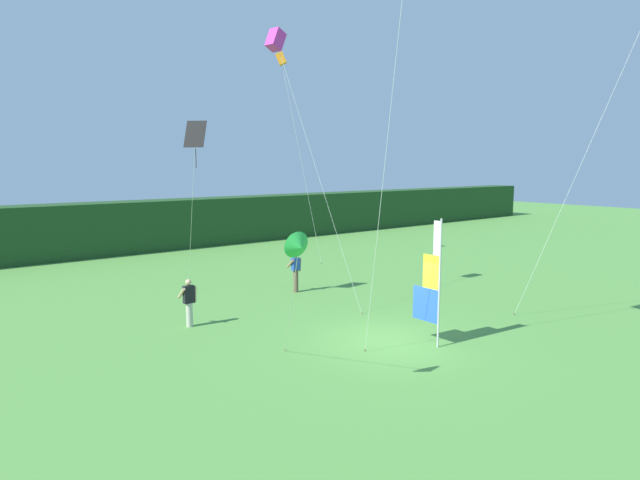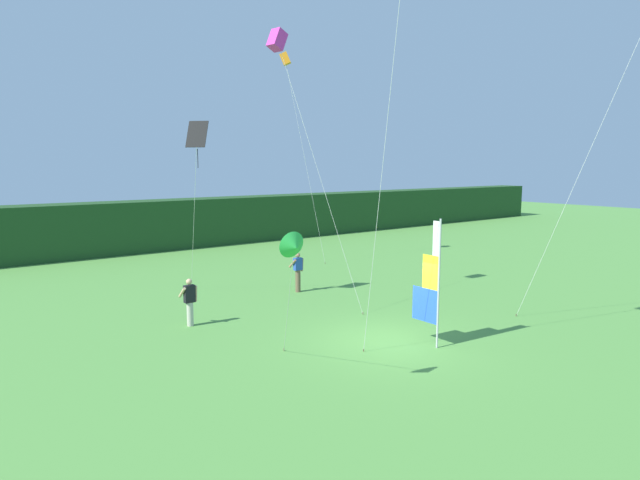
{
  "view_description": "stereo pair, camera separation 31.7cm",
  "coord_description": "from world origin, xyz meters",
  "px_view_note": "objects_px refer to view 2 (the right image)",
  "views": [
    {
      "loc": [
        -11.82,
        -11.38,
        5.42
      ],
      "look_at": [
        -0.85,
        2.38,
        2.95
      ],
      "focal_mm": 30.6,
      "sensor_mm": 36.0,
      "label": 1
    },
    {
      "loc": [
        -11.57,
        -11.57,
        5.42
      ],
      "look_at": [
        -0.85,
        2.38,
        2.95
      ],
      "focal_mm": 30.6,
      "sensor_mm": 36.0,
      "label": 2
    }
  ],
  "objects_px": {
    "person_mid_field": "(190,301)",
    "kite_orange_box_2": "(286,61)",
    "person_near_banner": "(298,271)",
    "kite_black_diamond_1": "(197,141)",
    "banner_flag": "(431,285)",
    "kite_green_delta_5": "(294,247)",
    "kite_magenta_box_0": "(278,42)"
  },
  "relations": [
    {
      "from": "person_mid_field",
      "to": "kite_orange_box_2",
      "type": "height_order",
      "value": "kite_orange_box_2"
    },
    {
      "from": "person_near_banner",
      "to": "kite_black_diamond_1",
      "type": "xyz_separation_m",
      "value": [
        -4.25,
        0.42,
        5.36
      ]
    },
    {
      "from": "kite_black_diamond_1",
      "to": "kite_orange_box_2",
      "type": "distance_m",
      "value": 10.51
    },
    {
      "from": "banner_flag",
      "to": "person_mid_field",
      "type": "height_order",
      "value": "banner_flag"
    },
    {
      "from": "person_near_banner",
      "to": "kite_orange_box_2",
      "type": "xyz_separation_m",
      "value": [
        3.48,
        5.94,
        9.87
      ]
    },
    {
      "from": "banner_flag",
      "to": "person_mid_field",
      "type": "xyz_separation_m",
      "value": [
        -4.87,
        6.26,
        -0.99
      ]
    },
    {
      "from": "banner_flag",
      "to": "kite_green_delta_5",
      "type": "distance_m",
      "value": 5.89
    },
    {
      "from": "banner_flag",
      "to": "kite_magenta_box_0",
      "type": "distance_m",
      "value": 10.43
    },
    {
      "from": "kite_green_delta_5",
      "to": "person_mid_field",
      "type": "bearing_deg",
      "value": 84.54
    },
    {
      "from": "banner_flag",
      "to": "kite_black_diamond_1",
      "type": "distance_m",
      "value": 10.15
    },
    {
      "from": "kite_black_diamond_1",
      "to": "kite_green_delta_5",
      "type": "height_order",
      "value": "kite_black_diamond_1"
    },
    {
      "from": "banner_flag",
      "to": "person_near_banner",
      "type": "xyz_separation_m",
      "value": [
        0.86,
        8.07,
        -0.94
      ]
    },
    {
      "from": "kite_green_delta_5",
      "to": "person_near_banner",
      "type": "bearing_deg",
      "value": 54.42
    },
    {
      "from": "person_near_banner",
      "to": "kite_orange_box_2",
      "type": "distance_m",
      "value": 12.03
    },
    {
      "from": "kite_magenta_box_0",
      "to": "kite_green_delta_5",
      "type": "xyz_separation_m",
      "value": [
        -4.58,
        -7.55,
        -6.19
      ]
    },
    {
      "from": "person_mid_field",
      "to": "kite_black_diamond_1",
      "type": "relative_size",
      "value": 0.23
    },
    {
      "from": "kite_black_diamond_1",
      "to": "kite_green_delta_5",
      "type": "xyz_separation_m",
      "value": [
        -2.16,
        -9.37,
        -2.65
      ]
    },
    {
      "from": "kite_orange_box_2",
      "to": "kite_green_delta_5",
      "type": "height_order",
      "value": "kite_orange_box_2"
    },
    {
      "from": "person_mid_field",
      "to": "kite_green_delta_5",
      "type": "relative_size",
      "value": 0.41
    },
    {
      "from": "kite_black_diamond_1",
      "to": "kite_orange_box_2",
      "type": "bearing_deg",
      "value": 35.57
    },
    {
      "from": "banner_flag",
      "to": "kite_orange_box_2",
      "type": "height_order",
      "value": "kite_orange_box_2"
    },
    {
      "from": "kite_black_diamond_1",
      "to": "kite_green_delta_5",
      "type": "distance_m",
      "value": 9.97
    },
    {
      "from": "kite_magenta_box_0",
      "to": "kite_black_diamond_1",
      "type": "relative_size",
      "value": 1.47
    },
    {
      "from": "banner_flag",
      "to": "kite_orange_box_2",
      "type": "xyz_separation_m",
      "value": [
        4.34,
        14.01,
        8.92
      ]
    },
    {
      "from": "banner_flag",
      "to": "kite_green_delta_5",
      "type": "bearing_deg",
      "value": -170.95
    },
    {
      "from": "kite_magenta_box_0",
      "to": "person_mid_field",
      "type": "bearing_deg",
      "value": -173.98
    },
    {
      "from": "banner_flag",
      "to": "person_near_banner",
      "type": "relative_size",
      "value": 2.28
    },
    {
      "from": "person_near_banner",
      "to": "kite_green_delta_5",
      "type": "bearing_deg",
      "value": -125.58
    },
    {
      "from": "person_near_banner",
      "to": "kite_black_diamond_1",
      "type": "relative_size",
      "value": 0.24
    },
    {
      "from": "banner_flag",
      "to": "person_mid_field",
      "type": "relative_size",
      "value": 2.38
    },
    {
      "from": "banner_flag",
      "to": "kite_green_delta_5",
      "type": "relative_size",
      "value": 0.97
    },
    {
      "from": "kite_magenta_box_0",
      "to": "kite_green_delta_5",
      "type": "bearing_deg",
      "value": -121.24
    }
  ]
}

